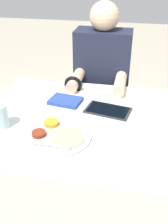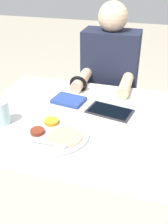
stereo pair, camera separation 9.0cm
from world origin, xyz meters
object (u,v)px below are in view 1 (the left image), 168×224
object	(u,v)px
red_notebook	(65,101)
tablet_device	(108,110)
drinking_glass	(0,116)
person_diner	(101,95)
thali_tray	(56,135)

from	to	relation	value
red_notebook	tablet_device	xyz separation A→B (m)	(0.24, -0.05, -0.00)
tablet_device	red_notebook	bearing A→B (deg)	168.72
drinking_glass	person_diner	bearing A→B (deg)	62.99
red_notebook	tablet_device	size ratio (longest dim) A/B	0.74
red_notebook	thali_tray	bearing A→B (deg)	-82.68
thali_tray	drinking_glass	world-z (taller)	drinking_glass
tablet_device	drinking_glass	world-z (taller)	drinking_glass
tablet_device	person_diner	bearing A→B (deg)	101.40
thali_tray	tablet_device	bearing A→B (deg)	53.36
red_notebook	tablet_device	distance (m)	0.25
thali_tray	tablet_device	distance (m)	0.34
red_notebook	drinking_glass	size ratio (longest dim) A/B	1.65
tablet_device	drinking_glass	xyz separation A→B (m)	(-0.48, -0.25, 0.05)
tablet_device	drinking_glass	distance (m)	0.54
tablet_device	person_diner	size ratio (longest dim) A/B	0.21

